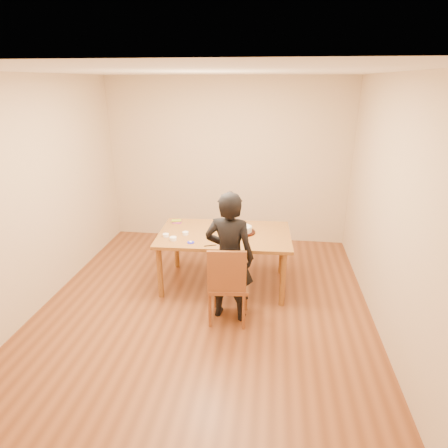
# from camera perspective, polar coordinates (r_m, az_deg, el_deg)

# --- Properties ---
(room_shell) EXTENTS (4.00, 4.50, 2.70)m
(room_shell) POSITION_cam_1_polar(r_m,az_deg,el_deg) (4.46, -2.48, 4.53)
(room_shell) COLOR brown
(room_shell) RESTS_ON ground
(dining_table) EXTENTS (1.75, 1.09, 0.04)m
(dining_table) POSITION_cam_1_polar(r_m,az_deg,el_deg) (4.89, 0.08, -1.65)
(dining_table) COLOR brown
(dining_table) RESTS_ON floor
(dining_chair) EXTENTS (0.48, 0.48, 0.04)m
(dining_chair) POSITION_cam_1_polar(r_m,az_deg,el_deg) (4.31, 0.73, -9.14)
(dining_chair) COLOR brown
(dining_chair) RESTS_ON floor
(cake_plate) EXTENTS (0.29, 0.29, 0.02)m
(cake_plate) POSITION_cam_1_polar(r_m,az_deg,el_deg) (4.90, 3.11, -1.24)
(cake_plate) COLOR red
(cake_plate) RESTS_ON dining_table
(cake) EXTENTS (0.20, 0.20, 0.06)m
(cake) POSITION_cam_1_polar(r_m,az_deg,el_deg) (4.88, 3.12, -0.78)
(cake) COLOR white
(cake) RESTS_ON cake_plate
(frosting_dome) EXTENTS (0.19, 0.19, 0.03)m
(frosting_dome) POSITION_cam_1_polar(r_m,az_deg,el_deg) (4.87, 3.13, -0.30)
(frosting_dome) COLOR white
(frosting_dome) RESTS_ON cake
(frosting_tub) EXTENTS (0.09, 0.09, 0.08)m
(frosting_tub) POSITION_cam_1_polar(r_m,az_deg,el_deg) (4.46, -0.12, -3.10)
(frosting_tub) COLOR white
(frosting_tub) RESTS_ON dining_table
(frosting_lid) EXTENTS (0.09, 0.09, 0.01)m
(frosting_lid) POSITION_cam_1_polar(r_m,az_deg,el_deg) (4.62, -5.09, -2.81)
(frosting_lid) COLOR #1D1CB8
(frosting_lid) RESTS_ON dining_table
(frosting_dollop) EXTENTS (0.04, 0.04, 0.02)m
(frosting_dollop) POSITION_cam_1_polar(r_m,az_deg,el_deg) (4.61, -5.09, -2.67)
(frosting_dollop) COLOR white
(frosting_dollop) RESTS_ON frosting_lid
(ramekin_green) EXTENTS (0.09, 0.09, 0.04)m
(ramekin_green) POSITION_cam_1_polar(r_m,az_deg,el_deg) (4.71, -7.76, -2.22)
(ramekin_green) COLOR white
(ramekin_green) RESTS_ON dining_table
(ramekin_yellow) EXTENTS (0.08, 0.08, 0.04)m
(ramekin_yellow) POSITION_cam_1_polar(r_m,az_deg,el_deg) (4.86, -5.90, -1.40)
(ramekin_yellow) COLOR white
(ramekin_yellow) RESTS_ON dining_table
(ramekin_multi) EXTENTS (0.08, 0.08, 0.04)m
(ramekin_multi) POSITION_cam_1_polar(r_m,az_deg,el_deg) (4.83, -8.86, -1.70)
(ramekin_multi) COLOR white
(ramekin_multi) RESTS_ON dining_table
(candy_box_pink) EXTENTS (0.13, 0.06, 0.02)m
(candy_box_pink) POSITION_cam_1_polar(r_m,az_deg,el_deg) (5.28, -7.21, 0.28)
(candy_box_pink) COLOR #E33596
(candy_box_pink) RESTS_ON dining_table
(candy_box_green) EXTENTS (0.14, 0.09, 0.02)m
(candy_box_green) POSITION_cam_1_polar(r_m,az_deg,el_deg) (5.28, -7.26, 0.50)
(candy_box_green) COLOR #439F1D
(candy_box_green) RESTS_ON candy_box_pink
(spatula) EXTENTS (0.15, 0.07, 0.01)m
(spatula) POSITION_cam_1_polar(r_m,az_deg,el_deg) (4.52, -2.10, -3.30)
(spatula) COLOR black
(spatula) RESTS_ON dining_table
(person) EXTENTS (0.60, 0.43, 1.53)m
(person) POSITION_cam_1_polar(r_m,az_deg,el_deg) (4.20, 0.82, -5.09)
(person) COLOR black
(person) RESTS_ON floor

